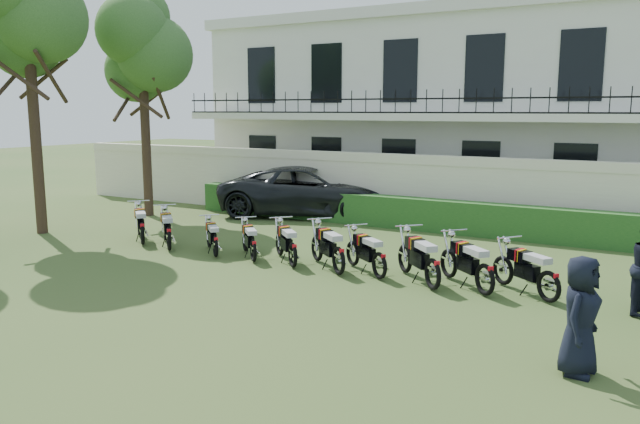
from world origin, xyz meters
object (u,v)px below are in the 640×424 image
object	(u,v)px
tree_west_near	(142,46)
motorcycle_3	(253,245)
motorcycle_6	(380,259)
suv	(310,191)
motorcycle_5	(339,254)
motorcycle_7	(433,266)
motorcycle_0	(142,228)
motorcycle_9	(549,279)
motorcycle_2	(215,241)
officer_0	(580,316)
tree_west_mid	(27,8)
motorcycle_8	(485,272)
motorcycle_4	(293,249)
motorcycle_1	(169,233)

from	to	relation	value
tree_west_near	motorcycle_3	world-z (taller)	tree_west_near
motorcycle_3	motorcycle_6	world-z (taller)	motorcycle_6
suv	motorcycle_5	bearing A→B (deg)	-163.26
motorcycle_3	motorcycle_7	size ratio (longest dim) A/B	0.84
tree_west_near	motorcycle_0	size ratio (longest dim) A/B	5.04
motorcycle_9	suv	world-z (taller)	suv
motorcycle_6	suv	distance (m)	8.73
motorcycle_2	suv	distance (m)	6.87
officer_0	motorcycle_9	bearing A→B (deg)	24.33
motorcycle_0	motorcycle_5	world-z (taller)	motorcycle_5
tree_west_mid	motorcycle_9	xyz separation A→B (m)	(14.76, 0.27, -6.17)
tree_west_near	motorcycle_8	xyz separation A→B (m)	(13.05, -3.87, -5.37)
motorcycle_8	motorcycle_2	bearing A→B (deg)	132.13
tree_west_near	motorcycle_0	xyz separation A→B (m)	(3.49, -3.80, -5.39)
motorcycle_3	motorcycle_9	size ratio (longest dim) A/B	0.81
motorcycle_0	motorcycle_6	xyz separation A→B (m)	(7.19, 0.02, -0.02)
motorcycle_0	motorcycle_2	world-z (taller)	motorcycle_0
tree_west_near	suv	distance (m)	7.61
motorcycle_3	motorcycle_7	bearing A→B (deg)	-47.34
tree_west_near	motorcycle_0	world-z (taller)	tree_west_near
officer_0	motorcycle_2	bearing A→B (deg)	79.55
motorcycle_4	motorcycle_7	world-z (taller)	motorcycle_7
motorcycle_8	motorcycle_6	bearing A→B (deg)	129.44
motorcycle_5	motorcycle_7	xyz separation A→B (m)	(2.27, -0.11, 0.02)
motorcycle_7	motorcycle_5	bearing A→B (deg)	132.11
motorcycle_7	motorcycle_4	bearing A→B (deg)	132.45
tree_west_mid	suv	xyz separation A→B (m)	(5.49, 6.82, -5.79)
officer_0	motorcycle_1	bearing A→B (deg)	82.30
motorcycle_1	motorcycle_4	xyz separation A→B (m)	(3.83, 0.10, -0.02)
motorcycle_0	motorcycle_7	size ratio (longest dim) A/B	1.00
tree_west_mid	officer_0	bearing A→B (deg)	-10.63
motorcycle_7	motorcycle_8	distance (m)	1.06
tree_west_near	officer_0	xyz separation A→B (m)	(15.20, -6.95, -5.02)
motorcycle_2	suv	size ratio (longest dim) A/B	0.21
motorcycle_8	officer_0	world-z (taller)	officer_0
tree_west_near	motorcycle_7	bearing A→B (deg)	-18.51
tree_west_near	officer_0	bearing A→B (deg)	-24.56
motorcycle_1	motorcycle_3	xyz separation A→B (m)	(2.69, 0.09, -0.05)
motorcycle_8	motorcycle_9	xyz separation A→B (m)	(1.21, 0.15, -0.02)
motorcycle_4	motorcycle_8	world-z (taller)	motorcycle_8
motorcycle_6	officer_0	world-z (taller)	officer_0
motorcycle_7	motorcycle_3	bearing A→B (deg)	133.14
motorcycle_5	suv	world-z (taller)	suv
tree_west_near	motorcycle_2	xyz separation A→B (m)	(6.18, -3.94, -5.46)
motorcycle_2	motorcycle_5	world-z (taller)	motorcycle_5
motorcycle_9	suv	distance (m)	11.35
tree_west_near	officer_0	world-z (taller)	tree_west_near
motorcycle_3	motorcycle_5	distance (m)	2.40
motorcycle_8	motorcycle_4	bearing A→B (deg)	131.62
motorcycle_3	officer_0	world-z (taller)	officer_0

